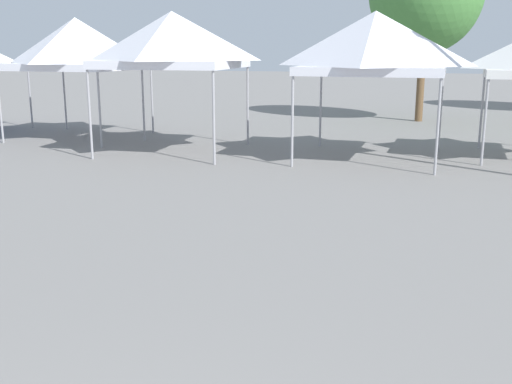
{
  "coord_description": "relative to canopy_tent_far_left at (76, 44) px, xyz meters",
  "views": [
    {
      "loc": [
        1.45,
        -1.08,
        2.65
      ],
      "look_at": [
        -0.22,
        4.38,
        1.3
      ],
      "focal_mm": 42.61,
      "sensor_mm": 36.0,
      "label": 1
    }
  ],
  "objects": [
    {
      "name": "canopy_tent_right_of_center",
      "position": [
        3.8,
        -1.54,
        0.08
      ],
      "size": [
        3.49,
        3.49,
        3.57
      ],
      "color": "#9E9EA3",
      "rests_on": "ground"
    },
    {
      "name": "canopy_tent_far_left",
      "position": [
        0.0,
        0.0,
        0.0
      ],
      "size": [
        3.39,
        3.39,
        3.54
      ],
      "color": "#9E9EA3",
      "rests_on": "ground"
    },
    {
      "name": "canopy_tent_behind_right",
      "position": [
        8.86,
        -1.17,
        -0.01
      ],
      "size": [
        3.36,
        3.36,
        3.52
      ],
      "color": "#9E9EA3",
      "rests_on": "ground"
    }
  ]
}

